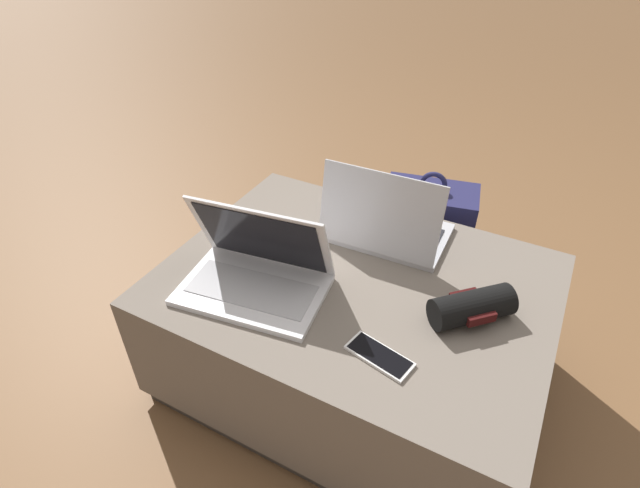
# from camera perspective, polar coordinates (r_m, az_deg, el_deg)

# --- Properties ---
(ground_plane) EXTENTS (14.00, 14.00, 0.00)m
(ground_plane) POSITION_cam_1_polar(r_m,az_deg,el_deg) (1.64, 3.54, -14.52)
(ground_plane) COLOR brown
(ottoman) EXTENTS (1.02, 0.77, 0.40)m
(ottoman) POSITION_cam_1_polar(r_m,az_deg,el_deg) (1.48, 3.83, -9.70)
(ottoman) COLOR #3D3832
(ottoman) RESTS_ON ground_plane
(laptop_near) EXTENTS (0.40, 0.29, 0.24)m
(laptop_near) POSITION_cam_1_polar(r_m,az_deg,el_deg) (1.30, -7.34, -3.15)
(laptop_near) COLOR silver
(laptop_near) RESTS_ON ottoman
(laptop_far) EXTENTS (0.35, 0.25, 0.25)m
(laptop_far) POSITION_cam_1_polar(r_m,az_deg,el_deg) (1.46, 7.41, 2.09)
(laptop_far) COLOR #B7B7BC
(laptop_far) RESTS_ON ottoman
(cell_phone) EXTENTS (0.16, 0.10, 0.01)m
(cell_phone) POSITION_cam_1_polar(r_m,az_deg,el_deg) (1.16, 6.80, -12.58)
(cell_phone) COLOR white
(cell_phone) RESTS_ON ottoman
(backpack) EXTENTS (0.34, 0.28, 0.49)m
(backpack) POSITION_cam_1_polar(r_m,az_deg,el_deg) (1.84, 11.85, 0.36)
(backpack) COLOR #23234C
(backpack) RESTS_ON ground_plane
(wrist_brace) EXTENTS (0.20, 0.20, 0.08)m
(wrist_brace) POSITION_cam_1_polar(r_m,az_deg,el_deg) (1.26, 16.97, -6.88)
(wrist_brace) COLOR black
(wrist_brace) RESTS_ON ottoman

